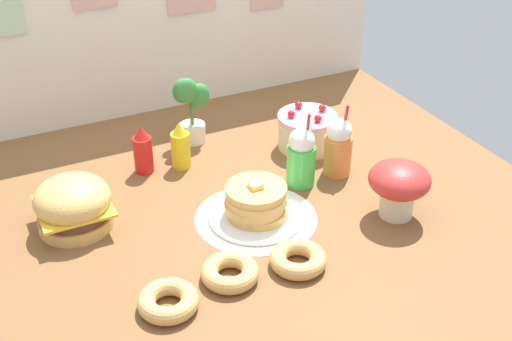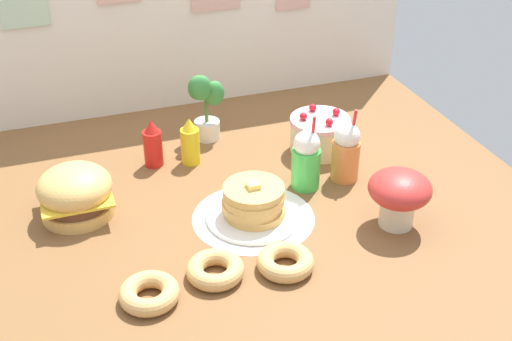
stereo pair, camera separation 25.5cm
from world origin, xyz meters
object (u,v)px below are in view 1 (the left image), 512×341
(donut_pink_glaze, at_px, (168,301))
(burger, at_px, (73,205))
(ketchup_bottle, at_px, (143,151))
(potted_plant, at_px, (191,107))
(donut_chocolate, at_px, (230,272))
(mushroom_stool, at_px, (399,184))
(pancake_stack, at_px, (256,204))
(cream_soda_cup, at_px, (301,157))
(orange_float_cup, at_px, (338,147))
(mustard_bottle, at_px, (181,146))
(donut_vanilla, at_px, (298,259))
(layer_cake, at_px, (307,131))

(donut_pink_glaze, bearing_deg, burger, 105.82)
(ketchup_bottle, relative_size, potted_plant, 0.66)
(donut_chocolate, height_order, mushroom_stool, mushroom_stool)
(ketchup_bottle, xyz_separation_m, mushroom_stool, (0.77, -0.74, 0.04))
(ketchup_bottle, relative_size, donut_chocolate, 1.08)
(pancake_stack, relative_size, donut_chocolate, 1.83)
(cream_soda_cup, relative_size, orange_float_cup, 1.00)
(ketchup_bottle, xyz_separation_m, orange_float_cup, (0.73, -0.37, 0.03))
(mustard_bottle, bearing_deg, orange_float_cup, -30.34)
(burger, bearing_deg, donut_pink_glaze, -74.18)
(ketchup_bottle, bearing_deg, donut_pink_glaze, -102.76)
(ketchup_bottle, xyz_separation_m, cream_soda_cup, (0.55, -0.38, 0.03))
(orange_float_cup, relative_size, potted_plant, 0.98)
(mustard_bottle, distance_m, donut_vanilla, 0.82)
(orange_float_cup, xyz_separation_m, mushroom_stool, (0.04, -0.37, 0.01))
(ketchup_bottle, bearing_deg, donut_chocolate, -86.97)
(donut_chocolate, relative_size, mushroom_stool, 0.85)
(burger, bearing_deg, mushroom_stool, -22.36)
(layer_cake, bearing_deg, ketchup_bottle, 170.76)
(orange_float_cup, bearing_deg, layer_cake, 91.15)
(pancake_stack, bearing_deg, potted_plant, 89.66)
(mustard_bottle, bearing_deg, ketchup_bottle, 167.86)
(burger, bearing_deg, orange_float_cup, -5.23)
(ketchup_bottle, distance_m, orange_float_cup, 0.82)
(cream_soda_cup, distance_m, mushroom_stool, 0.42)
(ketchup_bottle, distance_m, cream_soda_cup, 0.67)
(orange_float_cup, distance_m, potted_plant, 0.70)
(potted_plant, bearing_deg, mushroom_stool, -61.16)
(donut_vanilla, bearing_deg, orange_float_cup, 46.39)
(layer_cake, height_order, donut_vanilla, layer_cake)
(mustard_bottle, relative_size, mushroom_stool, 0.91)
(cream_soda_cup, height_order, donut_vanilla, cream_soda_cup)
(orange_float_cup, height_order, donut_chocolate, orange_float_cup)
(orange_float_cup, bearing_deg, potted_plant, 130.46)
(pancake_stack, distance_m, donut_chocolate, 0.37)
(burger, relative_size, donut_vanilla, 1.43)
(mustard_bottle, bearing_deg, donut_pink_glaze, -113.17)
(orange_float_cup, distance_m, mushroom_stool, 0.37)
(donut_vanilla, xyz_separation_m, potted_plant, (-0.00, 1.00, 0.14))
(donut_vanilla, bearing_deg, ketchup_bottle, 108.54)
(orange_float_cup, relative_size, donut_vanilla, 1.61)
(ketchup_bottle, relative_size, cream_soda_cup, 0.67)
(pancake_stack, bearing_deg, layer_cake, 41.88)
(layer_cake, height_order, donut_pink_glaze, layer_cake)
(pancake_stack, relative_size, mushroom_stool, 1.55)
(cream_soda_cup, relative_size, donut_vanilla, 1.61)
(layer_cake, distance_m, donut_vanilla, 0.85)
(cream_soda_cup, height_order, donut_pink_glaze, cream_soda_cup)
(orange_float_cup, bearing_deg, mushroom_stool, -83.64)
(burger, height_order, potted_plant, potted_plant)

